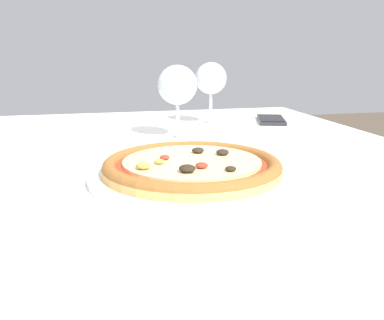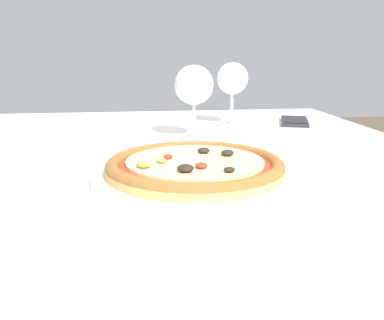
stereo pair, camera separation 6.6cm
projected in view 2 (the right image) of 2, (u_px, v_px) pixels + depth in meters
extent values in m
cube|color=brown|center=(137.00, 165.00, 0.83)|extent=(1.08, 1.06, 0.04)
cube|color=silver|center=(137.00, 155.00, 0.83)|extent=(1.18, 1.16, 0.01)
cylinder|color=brown|center=(283.00, 232.00, 1.43)|extent=(0.06, 0.06, 0.71)
cylinder|color=white|center=(192.00, 176.00, 0.66)|extent=(0.32, 0.32, 0.01)
cylinder|color=tan|center=(192.00, 169.00, 0.66)|extent=(0.28, 0.28, 0.01)
torus|color=#935B28|center=(192.00, 165.00, 0.66)|extent=(0.28, 0.28, 0.02)
cylinder|color=#BC381E|center=(192.00, 164.00, 0.66)|extent=(0.23, 0.23, 0.00)
cylinder|color=beige|center=(192.00, 162.00, 0.66)|extent=(0.21, 0.21, 0.00)
ellipsoid|color=#BC9342|center=(141.00, 164.00, 0.61)|extent=(0.02, 0.02, 0.01)
ellipsoid|color=#2D2319|center=(225.00, 153.00, 0.68)|extent=(0.02, 0.02, 0.01)
ellipsoid|color=#2D2319|center=(201.00, 150.00, 0.70)|extent=(0.02, 0.02, 0.01)
ellipsoid|color=#2D2319|center=(182.00, 168.00, 0.59)|extent=(0.02, 0.02, 0.01)
ellipsoid|color=#BC9342|center=(159.00, 161.00, 0.64)|extent=(0.02, 0.02, 0.01)
ellipsoid|color=#2D2319|center=(226.00, 170.00, 0.59)|extent=(0.02, 0.02, 0.01)
ellipsoid|color=#A83323|center=(165.00, 157.00, 0.66)|extent=(0.02, 0.02, 0.01)
ellipsoid|color=#A83323|center=(198.00, 166.00, 0.61)|extent=(0.02, 0.02, 0.01)
cylinder|color=silver|center=(230.00, 124.00, 1.14)|extent=(0.07, 0.07, 0.00)
cylinder|color=silver|center=(230.00, 108.00, 1.12)|extent=(0.01, 0.01, 0.08)
sphere|color=silver|center=(231.00, 78.00, 1.11)|extent=(0.08, 0.08, 0.08)
cylinder|color=silver|center=(192.00, 138.00, 0.96)|extent=(0.06, 0.06, 0.00)
cylinder|color=silver|center=(192.00, 120.00, 0.95)|extent=(0.01, 0.01, 0.08)
sphere|color=silver|center=(192.00, 85.00, 0.93)|extent=(0.09, 0.09, 0.09)
cube|color=#232328|center=(293.00, 121.00, 1.16)|extent=(0.11, 0.16, 0.01)
cube|color=black|center=(293.00, 119.00, 1.16)|extent=(0.10, 0.14, 0.00)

